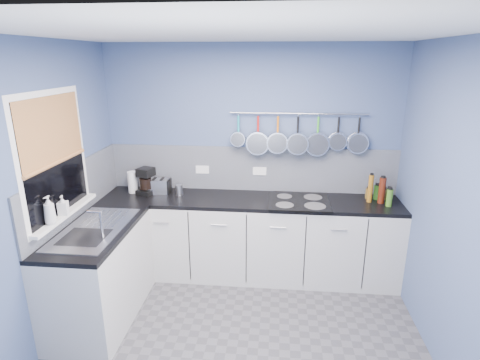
% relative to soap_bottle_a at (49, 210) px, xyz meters
% --- Properties ---
extents(floor, '(3.20, 3.00, 0.02)m').
position_rel_soap_bottle_a_xyz_m(floor, '(1.53, -0.05, -1.18)').
color(floor, '#47474C').
rests_on(floor, ground).
extents(ceiling, '(3.20, 3.00, 0.02)m').
position_rel_soap_bottle_a_xyz_m(ceiling, '(1.53, -0.05, 1.34)').
color(ceiling, white).
rests_on(ceiling, ground).
extents(wall_back, '(3.20, 0.02, 2.50)m').
position_rel_soap_bottle_a_xyz_m(wall_back, '(1.53, 1.46, 0.08)').
color(wall_back, '#42547D').
rests_on(wall_back, ground).
extents(wall_front, '(3.20, 0.02, 2.50)m').
position_rel_soap_bottle_a_xyz_m(wall_front, '(1.53, -1.56, 0.08)').
color(wall_front, '#42547D').
rests_on(wall_front, ground).
extents(wall_left, '(0.02, 3.00, 2.50)m').
position_rel_soap_bottle_a_xyz_m(wall_left, '(-0.08, -0.05, 0.08)').
color(wall_left, '#42547D').
rests_on(wall_left, ground).
extents(wall_right, '(0.02, 3.00, 2.50)m').
position_rel_soap_bottle_a_xyz_m(wall_right, '(3.14, -0.05, 0.08)').
color(wall_right, '#42547D').
rests_on(wall_right, ground).
extents(backsplash_back, '(3.20, 0.02, 0.50)m').
position_rel_soap_bottle_a_xyz_m(backsplash_back, '(1.53, 1.44, -0.02)').
color(backsplash_back, gray).
rests_on(backsplash_back, wall_back).
extents(backsplash_left, '(0.02, 1.80, 0.50)m').
position_rel_soap_bottle_a_xyz_m(backsplash_left, '(-0.06, 0.55, -0.02)').
color(backsplash_left, gray).
rests_on(backsplash_left, wall_left).
extents(cabinet_run_back, '(3.20, 0.60, 0.86)m').
position_rel_soap_bottle_a_xyz_m(cabinet_run_back, '(1.53, 1.15, -0.74)').
color(cabinet_run_back, '#B7B6B3').
rests_on(cabinet_run_back, ground).
extents(worktop_back, '(3.20, 0.60, 0.04)m').
position_rel_soap_bottle_a_xyz_m(worktop_back, '(1.53, 1.15, -0.29)').
color(worktop_back, black).
rests_on(worktop_back, cabinet_run_back).
extents(cabinet_run_left, '(0.60, 1.20, 0.86)m').
position_rel_soap_bottle_a_xyz_m(cabinet_run_left, '(0.23, 0.25, -0.74)').
color(cabinet_run_left, '#B7B6B3').
rests_on(cabinet_run_left, ground).
extents(worktop_left, '(0.60, 1.20, 0.04)m').
position_rel_soap_bottle_a_xyz_m(worktop_left, '(0.23, 0.25, -0.29)').
color(worktop_left, black).
rests_on(worktop_left, cabinet_run_left).
extents(window_frame, '(0.01, 1.00, 1.10)m').
position_rel_soap_bottle_a_xyz_m(window_frame, '(-0.05, 0.25, 0.38)').
color(window_frame, white).
rests_on(window_frame, wall_left).
extents(window_glass, '(0.01, 0.90, 1.00)m').
position_rel_soap_bottle_a_xyz_m(window_glass, '(-0.04, 0.25, 0.38)').
color(window_glass, black).
rests_on(window_glass, wall_left).
extents(bamboo_blind, '(0.01, 0.90, 0.55)m').
position_rel_soap_bottle_a_xyz_m(bamboo_blind, '(-0.03, 0.25, 0.61)').
color(bamboo_blind, '#B18348').
rests_on(bamboo_blind, wall_left).
extents(window_sill, '(0.10, 0.98, 0.03)m').
position_rel_soap_bottle_a_xyz_m(window_sill, '(-0.02, 0.25, -0.13)').
color(window_sill, white).
rests_on(window_sill, wall_left).
extents(sink_unit, '(0.50, 0.95, 0.01)m').
position_rel_soap_bottle_a_xyz_m(sink_unit, '(0.23, 0.25, -0.27)').
color(sink_unit, silver).
rests_on(sink_unit, worktop_left).
extents(mixer_tap, '(0.12, 0.08, 0.26)m').
position_rel_soap_bottle_a_xyz_m(mixer_tap, '(0.39, 0.07, -0.14)').
color(mixer_tap, silver).
rests_on(mixer_tap, worktop_left).
extents(socket_left, '(0.15, 0.01, 0.09)m').
position_rel_soap_bottle_a_xyz_m(socket_left, '(0.98, 1.42, -0.04)').
color(socket_left, white).
rests_on(socket_left, backsplash_back).
extents(socket_right, '(0.15, 0.01, 0.09)m').
position_rel_soap_bottle_a_xyz_m(socket_right, '(1.63, 1.42, -0.04)').
color(socket_right, white).
rests_on(socket_right, backsplash_back).
extents(pot_rail, '(1.45, 0.02, 0.02)m').
position_rel_soap_bottle_a_xyz_m(pot_rail, '(2.03, 1.40, 0.61)').
color(pot_rail, silver).
rests_on(pot_rail, wall_back).
extents(soap_bottle_a, '(0.10, 0.10, 0.24)m').
position_rel_soap_bottle_a_xyz_m(soap_bottle_a, '(0.00, 0.00, 0.00)').
color(soap_bottle_a, white).
rests_on(soap_bottle_a, window_sill).
extents(soap_bottle_b, '(0.09, 0.09, 0.17)m').
position_rel_soap_bottle_a_xyz_m(soap_bottle_b, '(0.00, 0.20, -0.03)').
color(soap_bottle_b, white).
rests_on(soap_bottle_b, window_sill).
extents(paper_towel, '(0.13, 0.13, 0.24)m').
position_rel_soap_bottle_a_xyz_m(paper_towel, '(0.23, 1.23, -0.15)').
color(paper_towel, white).
rests_on(paper_towel, worktop_back).
extents(coffee_maker, '(0.22, 0.23, 0.29)m').
position_rel_soap_bottle_a_xyz_m(coffee_maker, '(0.39, 1.19, -0.12)').
color(coffee_maker, black).
rests_on(coffee_maker, worktop_back).
extents(toaster, '(0.26, 0.17, 0.16)m').
position_rel_soap_bottle_a_xyz_m(toaster, '(0.52, 1.24, -0.19)').
color(toaster, silver).
rests_on(toaster, worktop_back).
extents(canister, '(0.10, 0.10, 0.12)m').
position_rel_soap_bottle_a_xyz_m(canister, '(0.76, 1.19, -0.21)').
color(canister, silver).
rests_on(canister, worktop_back).
extents(hob, '(0.63, 0.55, 0.01)m').
position_rel_soap_bottle_a_xyz_m(hob, '(2.06, 1.10, -0.26)').
color(hob, black).
rests_on(hob, worktop_back).
extents(pan_0, '(0.16, 0.12, 0.35)m').
position_rel_soap_bottle_a_xyz_m(pan_0, '(1.40, 1.39, 0.44)').
color(pan_0, silver).
rests_on(pan_0, pot_rail).
extents(pan_1, '(0.25, 0.10, 0.44)m').
position_rel_soap_bottle_a_xyz_m(pan_1, '(1.61, 1.39, 0.39)').
color(pan_1, silver).
rests_on(pan_1, pot_rail).
extents(pan_2, '(0.23, 0.11, 0.42)m').
position_rel_soap_bottle_a_xyz_m(pan_2, '(1.82, 1.39, 0.40)').
color(pan_2, silver).
rests_on(pan_2, pot_rail).
extents(pan_3, '(0.23, 0.12, 0.42)m').
position_rel_soap_bottle_a_xyz_m(pan_3, '(2.03, 1.39, 0.40)').
color(pan_3, silver).
rests_on(pan_3, pot_rail).
extents(pan_4, '(0.26, 0.07, 0.45)m').
position_rel_soap_bottle_a_xyz_m(pan_4, '(2.24, 1.39, 0.39)').
color(pan_4, silver).
rests_on(pan_4, pot_rail).
extents(pan_5, '(0.19, 0.06, 0.38)m').
position_rel_soap_bottle_a_xyz_m(pan_5, '(2.45, 1.39, 0.42)').
color(pan_5, silver).
rests_on(pan_5, pot_rail).
extents(pan_6, '(0.22, 0.06, 0.41)m').
position_rel_soap_bottle_a_xyz_m(pan_6, '(2.67, 1.39, 0.40)').
color(pan_6, silver).
rests_on(pan_6, pot_rail).
extents(condiment_0, '(0.06, 0.06, 0.11)m').
position_rel_soap_bottle_a_xyz_m(condiment_0, '(2.96, 1.27, -0.21)').
color(condiment_0, olive).
rests_on(condiment_0, worktop_back).
extents(condiment_1, '(0.07, 0.07, 0.16)m').
position_rel_soap_bottle_a_xyz_m(condiment_1, '(2.89, 1.27, -0.19)').
color(condiment_1, '#265919').
rests_on(condiment_1, worktop_back).
extents(condiment_2, '(0.06, 0.06, 0.11)m').
position_rel_soap_bottle_a_xyz_m(condiment_2, '(2.80, 1.28, -0.21)').
color(condiment_2, brown).
rests_on(condiment_2, worktop_back).
extents(condiment_3, '(0.05, 0.05, 0.16)m').
position_rel_soap_bottle_a_xyz_m(condiment_3, '(2.99, 1.17, -0.19)').
color(condiment_3, black).
rests_on(condiment_3, worktop_back).
extents(condiment_4, '(0.07, 0.07, 0.27)m').
position_rel_soap_bottle_a_xyz_m(condiment_4, '(2.91, 1.16, -0.13)').
color(condiment_4, '#4C190C').
rests_on(condiment_4, worktop_back).
extents(condiment_5, '(0.05, 0.05, 0.29)m').
position_rel_soap_bottle_a_xyz_m(condiment_5, '(2.79, 1.18, -0.12)').
color(condiment_5, '#8C5914').
rests_on(condiment_5, worktop_back).
extents(condiment_6, '(0.06, 0.06, 0.18)m').
position_rel_soap_bottle_a_xyz_m(condiment_6, '(2.96, 1.07, -0.18)').
color(condiment_6, '#3F721E').
rests_on(condiment_6, worktop_back).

